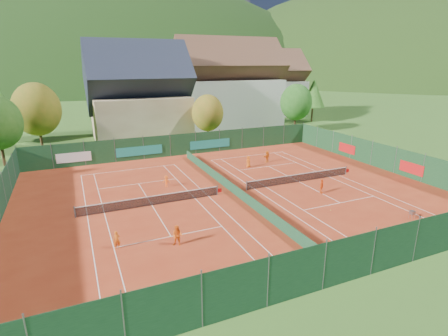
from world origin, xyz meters
TOP-DOWN VIEW (x-y plane):
  - ground at (0.00, 0.00)m, footprint 600.00×600.00m
  - clay_pad at (0.00, 0.00)m, footprint 40.00×32.00m
  - court_markings_left at (-8.00, 0.00)m, footprint 11.03×23.83m
  - court_markings_right at (8.00, 0.00)m, footprint 11.03×23.83m
  - tennis_net_left at (-7.85, 0.00)m, footprint 13.30×0.10m
  - tennis_net_right at (8.15, 0.00)m, footprint 13.30×0.10m
  - court_divider at (0.00, 0.00)m, footprint 0.03×28.80m
  - fence_north at (-0.46, 15.99)m, footprint 40.00×0.10m
  - fence_south at (0.00, -16.00)m, footprint 40.00×0.04m
  - fence_east at (20.00, 0.05)m, footprint 0.09×32.00m
  - chalet at (-3.00, 30.00)m, footprint 16.20×12.00m
  - hotel_block_a at (16.00, 36.00)m, footprint 21.60×11.00m
  - hotel_block_b at (30.00, 44.00)m, footprint 17.28×10.00m
  - tree_west_mid at (-18.00, 26.00)m, footprint 6.44×6.44m
  - tree_center at (6.00, 22.00)m, footprint 5.01×5.01m
  - tree_east_front at (24.00, 24.00)m, footprint 5.72×5.72m
  - tree_east_mid at (34.00, 32.00)m, footprint 5.04×5.04m
  - tree_east_back at (26.00, 40.00)m, footprint 7.15×7.15m
  - mountain_backdrop at (28.54, 233.48)m, footprint 820.00×530.00m
  - ball_hopper at (11.04, -11.42)m, footprint 0.34×0.34m
  - loose_ball_0 at (-8.10, -6.36)m, footprint 0.07×0.07m
  - loose_ball_1 at (6.03, -7.39)m, footprint 0.07×0.07m
  - loose_ball_2 at (2.37, 2.08)m, footprint 0.07×0.07m
  - player_left_near at (-11.88, -6.60)m, footprint 0.49×0.32m
  - player_left_mid at (-7.93, -7.87)m, footprint 0.95×0.90m
  - player_left_far at (-5.52, 4.26)m, footprint 0.92×0.80m
  - player_right_near at (8.00, -3.65)m, footprint 0.89×0.79m
  - player_right_far_a at (5.50, 7.09)m, footprint 0.80×0.65m
  - player_right_far_b at (8.77, 8.14)m, footprint 1.47×0.95m

SIDE VIEW (x-z plane):
  - mountain_backdrop at x=28.54m, z-range -160.64..81.36m
  - ground at x=0.00m, z-range -0.02..-0.02m
  - clay_pad at x=0.00m, z-range 0.00..0.01m
  - court_markings_left at x=-8.00m, z-range 0.01..0.01m
  - court_markings_right at x=8.00m, z-range 0.01..0.01m
  - loose_ball_0 at x=-8.10m, z-range 0.00..0.07m
  - loose_ball_1 at x=6.03m, z-range 0.00..0.07m
  - loose_ball_2 at x=2.37m, z-range 0.00..0.07m
  - court_divider at x=0.00m, z-range 0.00..1.00m
  - tennis_net_left at x=-7.85m, z-range 0.00..1.02m
  - tennis_net_right at x=8.15m, z-range 0.00..1.02m
  - ball_hopper at x=11.04m, z-range 0.16..0.96m
  - player_left_far at x=-5.52m, z-range 0.00..1.23m
  - player_left_near at x=-11.88m, z-range 0.00..1.32m
  - player_right_far_a at x=5.50m, z-range 0.00..1.42m
  - player_right_near at x=8.00m, z-range 0.00..1.45m
  - player_right_far_b at x=8.77m, z-range 0.00..1.51m
  - player_left_mid at x=-7.93m, z-range 0.00..1.55m
  - fence_north at x=-0.46m, z-range -0.03..2.97m
  - fence_east at x=20.00m, z-range -0.02..2.98m
  - fence_south at x=0.00m, z-range 0.00..3.00m
  - tree_center at x=6.00m, z-range 0.92..8.52m
  - tree_east_front at x=24.00m, z-range 1.05..9.74m
  - tree_east_mid at x=34.00m, z-range 1.56..10.56m
  - tree_west_mid at x=-18.00m, z-range 1.18..10.96m
  - hotel_block_b at x=30.00m, z-range -1.13..14.37m
  - chalet at x=-3.00m, z-range -1.38..14.62m
  - tree_east_back at x=26.00m, z-range 1.31..12.18m
  - hotel_block_a at x=16.00m, z-range -1.24..16.01m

